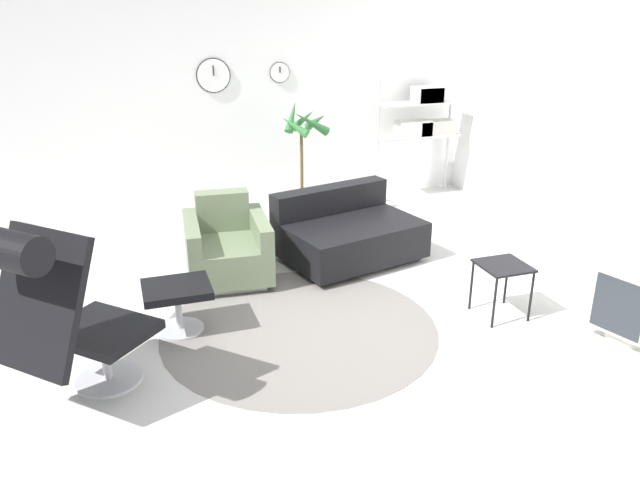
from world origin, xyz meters
The scene contains 12 objects.
ground_plane centered at (0.00, 0.00, 0.00)m, with size 12.00×12.00×0.00m, color silver.
wall_back centered at (0.00, 2.91, 1.40)m, with size 12.00×0.09×2.80m.
wall_right centered at (2.99, 0.00, 1.40)m, with size 0.06×12.00×2.80m.
round_rug centered at (-0.16, -0.27, 0.00)m, with size 2.12×2.12×0.01m.
lounge_chair centered at (-1.81, -0.78, 0.76)m, with size 1.08×1.08×1.27m.
ottoman centered at (-1.04, 0.00, 0.29)m, with size 0.50×0.42×0.38m.
armchair_red centered at (-0.50, 0.85, 0.27)m, with size 0.78×0.86×0.73m.
couch_low centered at (0.68, 0.93, 0.24)m, with size 1.44×1.19×0.65m.
side_table centered at (1.42, -0.56, 0.38)m, with size 0.37×0.37×0.44m.
crt_television centered at (2.11, -1.19, 0.30)m, with size 0.53×0.54×0.56m.
potted_plant centered at (0.65, 2.25, 0.64)m, with size 0.54×0.55×1.34m.
shelf_unit centered at (2.32, 2.59, 1.03)m, with size 1.05×0.28×1.68m.
Camera 1 is at (-1.35, -4.33, 2.38)m, focal length 35.00 mm.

